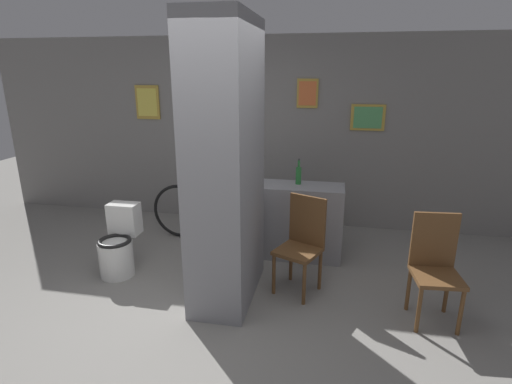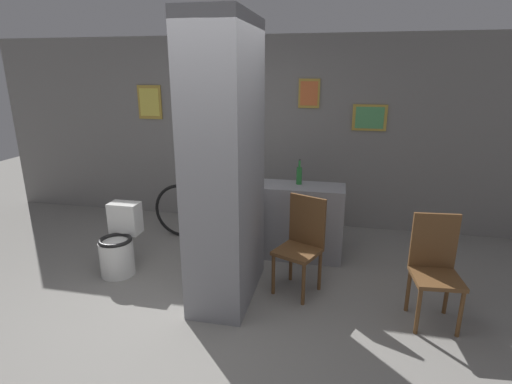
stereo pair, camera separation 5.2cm
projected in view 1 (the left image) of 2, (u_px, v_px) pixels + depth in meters
name	position (u px, v px, depth m)	size (l,w,h in m)	color
ground_plane	(199.00, 322.00, 3.55)	(14.00, 14.00, 0.00)	gray
wall_back	(257.00, 132.00, 5.63)	(8.00, 0.09, 2.60)	gray
pillar_center	(226.00, 167.00, 3.65)	(0.55, 1.08, 2.60)	gray
counter_shelf	(294.00, 221.00, 4.72)	(1.14, 0.44, 0.88)	gray
toilet	(119.00, 246.00, 4.35)	(0.36, 0.52, 0.74)	silver
chair_near_pillar	(302.00, 241.00, 3.96)	(0.52, 0.52, 0.97)	brown
chair_by_doorway	(435.00, 264.00, 3.48)	(0.43, 0.43, 0.97)	brown
bicycle	(218.00, 213.00, 5.16)	(1.76, 0.42, 0.78)	black
bottle_tall	(298.00, 175.00, 4.61)	(0.06, 0.06, 0.30)	#267233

